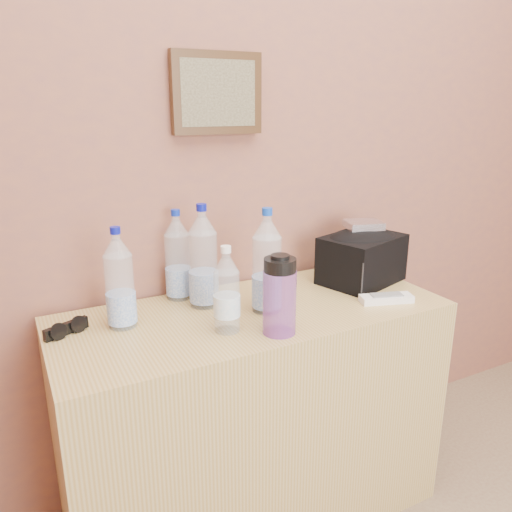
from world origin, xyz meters
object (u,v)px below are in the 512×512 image
at_px(sunglasses, 66,329).
at_px(toiletry_bag, 362,256).
at_px(pet_small, 227,294).
at_px(ac_remote, 386,299).
at_px(pet_large_b, 178,260).
at_px(pet_large_d, 267,266).
at_px(dresser, 254,416).
at_px(pet_large_a, 120,284).
at_px(pet_large_c, 203,262).
at_px(nalgene_bottle, 280,295).
at_px(foil_packet, 364,225).

distance_m(sunglasses, toiletry_bag, 1.00).
relative_size(pet_small, ac_remote, 1.46).
height_order(pet_large_b, pet_large_d, pet_large_d).
relative_size(dresser, pet_large_a, 4.14).
height_order(pet_large_a, pet_large_c, pet_large_c).
xyz_separation_m(pet_large_c, nalgene_bottle, (0.11, -0.28, -0.03)).
bearing_deg(sunglasses, pet_large_c, -21.23).
distance_m(nalgene_bottle, toiletry_bag, 0.52).
relative_size(pet_large_a, nalgene_bottle, 1.29).
distance_m(pet_large_d, foil_packet, 0.45).
bearing_deg(foil_packet, pet_large_b, 168.30).
bearing_deg(pet_large_b, sunglasses, -162.12).
relative_size(pet_large_d, foil_packet, 2.65).
distance_m(pet_large_b, foil_packet, 0.66).
distance_m(dresser, ac_remote, 0.58).
xyz_separation_m(pet_small, ac_remote, (0.54, -0.04, -0.10)).
height_order(pet_small, ac_remote, pet_small).
bearing_deg(toiletry_bag, sunglasses, 160.87).
xyz_separation_m(pet_large_d, toiletry_bag, (0.42, 0.07, -0.05)).
distance_m(pet_large_d, ac_remote, 0.41).
bearing_deg(pet_small, pet_large_a, 146.87).
xyz_separation_m(pet_large_c, toiletry_bag, (0.58, -0.05, -0.05)).
bearing_deg(ac_remote, foil_packet, 91.01).
relative_size(dresser, pet_small, 4.90).
bearing_deg(toiletry_bag, pet_large_b, 149.16).
bearing_deg(pet_large_c, ac_remote, -25.02).
distance_m(pet_large_a, ac_remote, 0.83).
bearing_deg(foil_packet, nalgene_bottle, -152.90).
bearing_deg(pet_large_d, foil_packet, 11.94).
height_order(pet_small, foil_packet, pet_small).
xyz_separation_m(pet_large_a, toiletry_bag, (0.84, -0.02, -0.03)).
bearing_deg(foil_packet, pet_large_c, 176.66).
bearing_deg(sunglasses, pet_large_a, -30.50).
xyz_separation_m(nalgene_bottle, sunglasses, (-0.53, 0.26, -0.09)).
relative_size(pet_small, toiletry_bag, 0.88).
bearing_deg(dresser, foil_packet, 8.91).
distance_m(pet_large_a, pet_large_b, 0.26).
distance_m(pet_large_c, pet_small, 0.21).
height_order(pet_large_b, pet_large_c, pet_large_c).
height_order(pet_large_a, ac_remote, pet_large_a).
relative_size(ac_remote, foil_packet, 1.40).
bearing_deg(ac_remote, pet_large_a, -176.88).
bearing_deg(pet_large_c, foil_packet, -3.34).
xyz_separation_m(dresser, pet_large_a, (-0.38, 0.07, 0.51)).
relative_size(sunglasses, toiletry_bag, 0.46).
distance_m(pet_large_c, nalgene_bottle, 0.30).
relative_size(pet_large_b, pet_large_c, 0.91).
height_order(sunglasses, foil_packet, foil_packet).
height_order(pet_large_a, pet_large_d, pet_large_d).
bearing_deg(pet_large_c, pet_large_d, -39.43).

